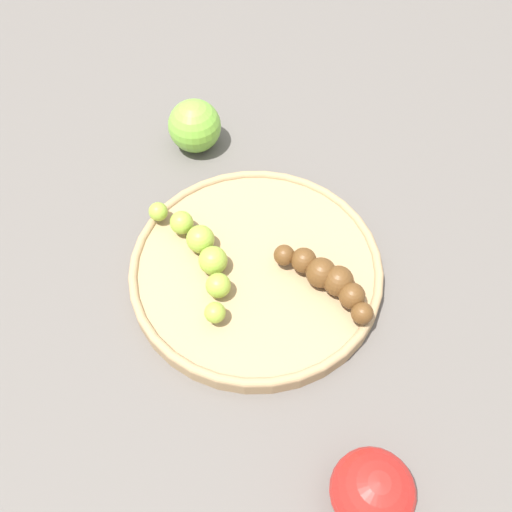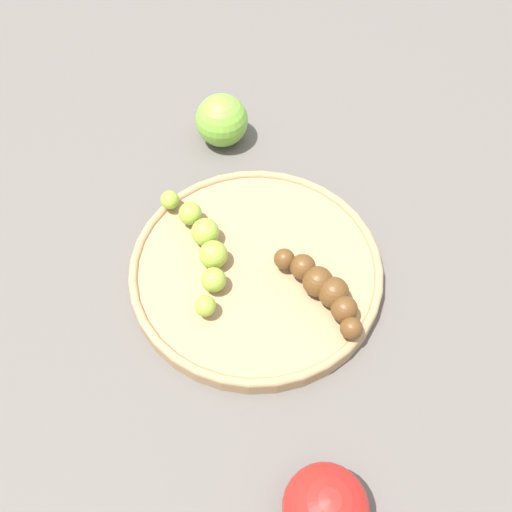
{
  "view_description": "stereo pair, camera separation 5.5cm",
  "coord_description": "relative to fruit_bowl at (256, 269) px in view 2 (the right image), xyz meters",
  "views": [
    {
      "loc": [
        0.32,
        0.09,
        0.53
      ],
      "look_at": [
        0.0,
        0.0,
        0.04
      ],
      "focal_mm": 39.13,
      "sensor_mm": 36.0,
      "label": 1
    },
    {
      "loc": [
        0.3,
        0.14,
        0.53
      ],
      "look_at": [
        0.0,
        0.0,
        0.04
      ],
      "focal_mm": 39.13,
      "sensor_mm": 36.0,
      "label": 2
    }
  ],
  "objects": [
    {
      "name": "ground_plane",
      "position": [
        0.0,
        0.0,
        -0.01
      ],
      "size": [
        2.4,
        2.4,
        0.0
      ],
      "primitive_type": "plane",
      "color": "#56514C"
    },
    {
      "name": "fruit_bowl",
      "position": [
        0.0,
        0.0,
        0.0
      ],
      "size": [
        0.28,
        0.28,
        0.02
      ],
      "color": "#A08259",
      "rests_on": "ground_plane"
    },
    {
      "name": "banana_overripe",
      "position": [
        0.0,
        0.08,
        0.02
      ],
      "size": [
        0.07,
        0.12,
        0.03
      ],
      "rotation": [
        0.0,
        0.0,
        2.67
      ],
      "color": "#593819",
      "rests_on": "fruit_bowl"
    },
    {
      "name": "banana_green",
      "position": [
        0.01,
        -0.06,
        0.02
      ],
      "size": [
        0.13,
        0.12,
        0.03
      ],
      "rotation": [
        0.0,
        0.0,
        2.34
      ],
      "color": "#8CAD38",
      "rests_on": "fruit_bowl"
    },
    {
      "name": "apple_green",
      "position": [
        -0.17,
        -0.13,
        0.02
      ],
      "size": [
        0.07,
        0.07,
        0.07
      ],
      "primitive_type": "sphere",
      "color": "#72B238",
      "rests_on": "ground_plane"
    },
    {
      "name": "apple_red",
      "position": [
        0.2,
        0.16,
        0.02
      ],
      "size": [
        0.07,
        0.07,
        0.07
      ],
      "primitive_type": "sphere",
      "color": "red",
      "rests_on": "ground_plane"
    }
  ]
}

